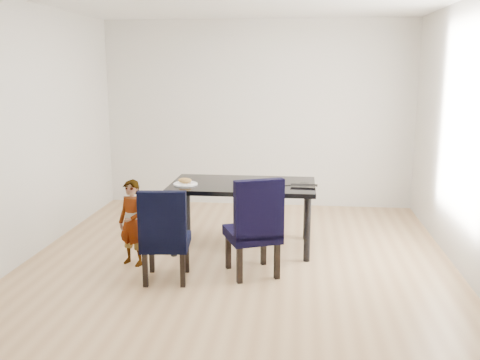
# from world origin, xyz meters

# --- Properties ---
(floor) EXTENTS (4.50, 5.00, 0.01)m
(floor) POSITION_xyz_m (0.00, 0.00, -0.01)
(floor) COLOR tan
(floor) RESTS_ON ground
(wall_back) EXTENTS (4.50, 0.01, 2.70)m
(wall_back) POSITION_xyz_m (0.00, 2.50, 1.35)
(wall_back) COLOR silver
(wall_back) RESTS_ON ground
(wall_front) EXTENTS (4.50, 0.01, 2.70)m
(wall_front) POSITION_xyz_m (0.00, -2.50, 1.35)
(wall_front) COLOR white
(wall_front) RESTS_ON ground
(wall_left) EXTENTS (0.01, 5.00, 2.70)m
(wall_left) POSITION_xyz_m (-2.25, 0.00, 1.35)
(wall_left) COLOR silver
(wall_left) RESTS_ON ground
(wall_right) EXTENTS (0.01, 5.00, 2.70)m
(wall_right) POSITION_xyz_m (2.25, 0.00, 1.35)
(wall_right) COLOR silver
(wall_right) RESTS_ON ground
(dining_table) EXTENTS (1.60, 0.90, 0.75)m
(dining_table) POSITION_xyz_m (0.00, 0.50, 0.38)
(dining_table) COLOR black
(dining_table) RESTS_ON floor
(chair_left) EXTENTS (0.49, 0.50, 0.92)m
(chair_left) POSITION_xyz_m (-0.63, -0.52, 0.46)
(chair_left) COLOR black
(chair_left) RESTS_ON floor
(chair_right) EXTENTS (0.64, 0.65, 1.00)m
(chair_right) POSITION_xyz_m (0.17, -0.28, 0.50)
(chair_right) COLOR black
(chair_right) RESTS_ON floor
(child) EXTENTS (0.39, 0.32, 0.90)m
(child) POSITION_xyz_m (-1.08, -0.16, 0.45)
(child) COLOR orange
(child) RESTS_ON floor
(plate) EXTENTS (0.31, 0.31, 0.01)m
(plate) POSITION_xyz_m (-0.62, 0.36, 0.76)
(plate) COLOR white
(plate) RESTS_ON dining_table
(sandwich) EXTENTS (0.17, 0.12, 0.06)m
(sandwich) POSITION_xyz_m (-0.63, 0.36, 0.80)
(sandwich) COLOR #A87B3C
(sandwich) RESTS_ON plate
(laptop) EXTENTS (0.30, 0.20, 0.02)m
(laptop) POSITION_xyz_m (0.68, 0.43, 0.76)
(laptop) COLOR black
(laptop) RESTS_ON dining_table
(cable_tangle) EXTENTS (0.20, 0.20, 0.01)m
(cable_tangle) POSITION_xyz_m (0.20, 0.37, 0.75)
(cable_tangle) COLOR black
(cable_tangle) RESTS_ON dining_table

